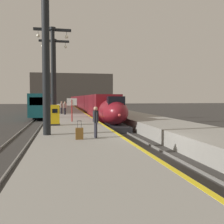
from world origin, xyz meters
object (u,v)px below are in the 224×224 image
at_px(station_column_far, 54,70).
at_px(ticket_machine_yellow, 55,116).
at_px(passenger_near_edge, 96,120).
at_px(passenger_mid_platform, 65,107).
at_px(regional_train_adjacent, 46,103).
at_px(passenger_far_waiting, 62,106).
at_px(station_column_mid, 53,64).
at_px(departure_info_board, 72,105).
at_px(station_column_near, 46,26).
at_px(highspeed_train_main, 84,103).
at_px(rolling_suitcase, 79,134).

xyz_separation_m(station_column_far, ticket_machine_yellow, (0.35, -15.18, -5.22)).
xyz_separation_m(passenger_near_edge, passenger_mid_platform, (-1.33, 20.05, 0.00)).
bearing_deg(passenger_mid_platform, ticket_machine_yellow, -94.20).
height_order(regional_train_adjacent, passenger_mid_platform, regional_train_adjacent).
bearing_deg(passenger_far_waiting, station_column_mid, -97.68).
distance_m(station_column_mid, departure_info_board, 7.09).
bearing_deg(station_column_near, ticket_machine_yellow, 86.75).
bearing_deg(station_column_far, station_column_mid, -90.00).
bearing_deg(departure_info_board, highspeed_train_main, 83.32).
xyz_separation_m(rolling_suitcase, departure_info_board, (0.05, 10.28, 1.20)).
xyz_separation_m(station_column_near, passenger_near_edge, (2.60, -1.66, -5.30)).
xyz_separation_m(station_column_far, passenger_mid_platform, (1.31, -2.06, -4.97)).
bearing_deg(regional_train_adjacent, station_column_far, -83.17).
relative_size(rolling_suitcase, ticket_machine_yellow, 0.61).
relative_size(station_column_near, passenger_near_edge, 6.17).
height_order(station_column_near, rolling_suitcase, station_column_near).
height_order(highspeed_train_main, departure_info_board, highspeed_train_main).
distance_m(regional_train_adjacent, station_column_near, 39.21).
relative_size(station_column_mid, passenger_far_waiting, 5.77).
distance_m(regional_train_adjacent, departure_info_board, 30.82).
height_order(station_column_mid, departure_info_board, station_column_mid).
bearing_deg(ticket_machine_yellow, departure_info_board, 64.21).
relative_size(station_column_near, departure_info_board, 4.92).
height_order(regional_train_adjacent, rolling_suitcase, regional_train_adjacent).
height_order(passenger_far_waiting, departure_info_board, departure_info_board).
distance_m(highspeed_train_main, passenger_far_waiting, 23.69).
bearing_deg(passenger_far_waiting, rolling_suitcase, -87.80).
xyz_separation_m(station_column_mid, station_column_far, (0.00, 6.87, 0.13)).
distance_m(rolling_suitcase, departure_info_board, 10.35).
distance_m(passenger_mid_platform, rolling_suitcase, 20.44).
distance_m(passenger_mid_platform, departure_info_board, 10.17).
xyz_separation_m(highspeed_train_main, station_column_far, (-5.90, -22.89, 5.03)).
bearing_deg(passenger_near_edge, departure_info_board, 94.96).
height_order(station_column_near, passenger_mid_platform, station_column_near).
xyz_separation_m(station_column_far, passenger_far_waiting, (0.89, -0.27, -4.97)).
bearing_deg(passenger_near_edge, regional_train_adjacent, 96.83).
relative_size(highspeed_train_main, departure_info_board, 35.24).
height_order(station_column_far, passenger_near_edge, station_column_far).
distance_m(station_column_far, passenger_far_waiting, 5.05).
bearing_deg(station_column_far, highspeed_train_main, 75.55).
height_order(station_column_far, rolling_suitcase, station_column_far).
bearing_deg(rolling_suitcase, departure_info_board, 89.75).
bearing_deg(highspeed_train_main, departure_info_board, -96.68).
xyz_separation_m(regional_train_adjacent, station_column_mid, (2.20, -25.23, 4.75)).
distance_m(station_column_mid, passenger_near_edge, 16.20).
bearing_deg(passenger_far_waiting, station_column_near, -92.38).
distance_m(regional_train_adjacent, passenger_near_edge, 40.75).
bearing_deg(departure_info_board, ticket_machine_yellow, -115.79).
xyz_separation_m(highspeed_train_main, passenger_far_waiting, (-5.01, -23.16, 0.06)).
distance_m(station_column_mid, rolling_suitcase, 16.65).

